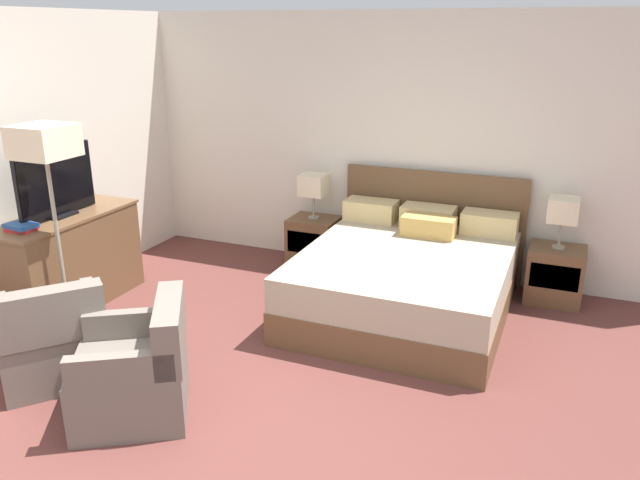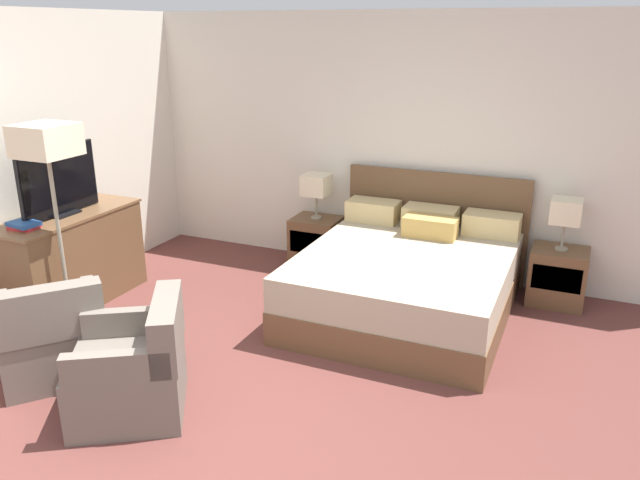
{
  "view_description": "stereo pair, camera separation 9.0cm",
  "coord_description": "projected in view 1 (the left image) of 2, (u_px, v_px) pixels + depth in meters",
  "views": [
    {
      "loc": [
        1.78,
        -2.49,
        2.37
      ],
      "look_at": [
        -0.03,
        1.85,
        0.75
      ],
      "focal_mm": 35.0,
      "sensor_mm": 36.0,
      "label": 1
    },
    {
      "loc": [
        1.86,
        -2.46,
        2.37
      ],
      "look_at": [
        -0.03,
        1.85,
        0.75
      ],
      "focal_mm": 35.0,
      "sensor_mm": 36.0,
      "label": 2
    }
  ],
  "objects": [
    {
      "name": "ground_plane",
      "position": [
        201.0,
        460.0,
        3.59
      ],
      "size": [
        10.12,
        10.12,
        0.0
      ],
      "primitive_type": "plane",
      "color": "brown"
    },
    {
      "name": "wall_back",
      "position": [
        382.0,
        145.0,
        6.15
      ],
      "size": [
        6.24,
        0.06,
        2.52
      ],
      "primitive_type": "cube",
      "color": "silver",
      "rests_on": "ground"
    },
    {
      "name": "wall_left",
      "position": [
        26.0,
        163.0,
        5.32
      ],
      "size": [
        0.06,
        5.17,
        2.52
      ],
      "primitive_type": "cube",
      "color": "silver",
      "rests_on": "ground"
    },
    {
      "name": "bed",
      "position": [
        407.0,
        278.0,
        5.38
      ],
      "size": [
        1.76,
        1.99,
        1.06
      ],
      "color": "brown",
      "rests_on": "ground"
    },
    {
      "name": "nightstand_left",
      "position": [
        314.0,
        242.0,
        6.45
      ],
      "size": [
        0.48,
        0.4,
        0.51
      ],
      "color": "brown",
      "rests_on": "ground"
    },
    {
      "name": "nightstand_right",
      "position": [
        555.0,
        275.0,
        5.59
      ],
      "size": [
        0.48,
        0.4,
        0.51
      ],
      "color": "brown",
      "rests_on": "ground"
    },
    {
      "name": "table_lamp_left",
      "position": [
        314.0,
        185.0,
        6.25
      ],
      "size": [
        0.25,
        0.25,
        0.46
      ],
      "color": "gray",
      "rests_on": "nightstand_left"
    },
    {
      "name": "table_lamp_right",
      "position": [
        563.0,
        211.0,
        5.4
      ],
      "size": [
        0.25,
        0.25,
        0.46
      ],
      "color": "gray",
      "rests_on": "nightstand_right"
    },
    {
      "name": "dresser",
      "position": [
        68.0,
        259.0,
        5.47
      ],
      "size": [
        0.54,
        1.35,
        0.83
      ],
      "color": "brown",
      "rests_on": "ground"
    },
    {
      "name": "tv",
      "position": [
        56.0,
        183.0,
        5.23
      ],
      "size": [
        0.18,
        0.82,
        0.59
      ],
      "color": "black",
      "rests_on": "dresser"
    },
    {
      "name": "book_red_cover",
      "position": [
        22.0,
        229.0,
        4.94
      ],
      "size": [
        0.23,
        0.18,
        0.03
      ],
      "primitive_type": "cube",
      "rotation": [
        0.0,
        0.0,
        0.13
      ],
      "color": "#B7282D",
      "rests_on": "dresser"
    },
    {
      "name": "book_blue_cover",
      "position": [
        21.0,
        225.0,
        4.93
      ],
      "size": [
        0.26,
        0.2,
        0.03
      ],
      "primitive_type": "cube",
      "rotation": [
        0.0,
        0.0,
        -0.13
      ],
      "color": "#234C8E",
      "rests_on": "book_red_cover"
    },
    {
      "name": "armchair_by_window",
      "position": [
        53.0,
        341.0,
        4.35
      ],
      "size": [
        0.97,
        0.97,
        0.76
      ],
      "color": "#70665B",
      "rests_on": "ground"
    },
    {
      "name": "armchair_companion",
      "position": [
        137.0,
        373.0,
        3.95
      ],
      "size": [
        0.95,
        0.94,
        0.76
      ],
      "color": "#70665B",
      "rests_on": "ground"
    },
    {
      "name": "floor_lamp",
      "position": [
        46.0,
        155.0,
        4.63
      ],
      "size": [
        0.39,
        0.39,
        1.69
      ],
      "color": "gray",
      "rests_on": "ground"
    }
  ]
}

